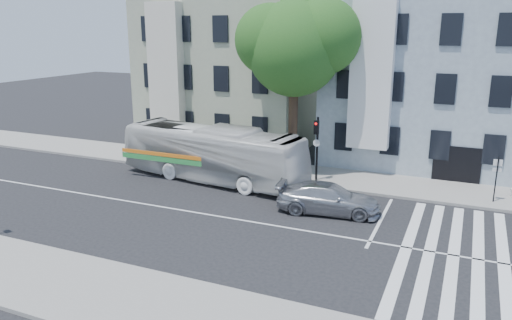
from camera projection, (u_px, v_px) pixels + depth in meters
The scene contains 11 objects.
ground at pixel (231, 218), 23.50m from camera, with size 120.00×120.00×0.00m, color black.
sidewalk_far at pixel (289, 173), 30.56m from camera, with size 80.00×4.00×0.15m, color gray.
sidewalk_near at pixel (124, 299), 16.41m from camera, with size 80.00×4.00×0.15m, color gray.
building_left at pixel (235, 70), 38.06m from camera, with size 12.00×10.00×11.00m, color #959C83.
building_right at pixel (428, 78), 32.64m from camera, with size 12.00×10.00×11.00m, color gray.
street_tree at pixel (297, 43), 29.18m from camera, with size 7.30×5.90×11.10m.
bus at pixel (212, 153), 28.97m from camera, with size 11.59×2.71×3.23m, color silver.
sedan at pixel (328, 198), 24.09m from camera, with size 4.98×2.02×1.44m, color #ADAEB4.
hedge at pixel (204, 162), 31.43m from camera, with size 8.50×0.84×0.70m, color #2D6821, non-canonical shape.
traffic_signal at pixel (317, 141), 28.21m from camera, with size 0.40×0.52×3.84m.
far_sign_pole at pixel (497, 173), 24.99m from camera, with size 0.43×0.17×2.35m.
Camera 1 is at (9.87, -19.68, 8.77)m, focal length 35.00 mm.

